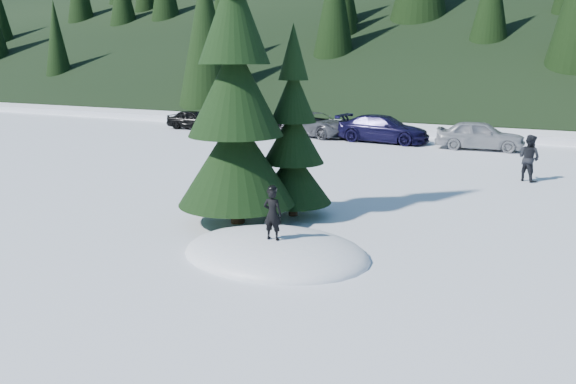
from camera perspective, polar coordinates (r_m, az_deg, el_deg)
The scene contains 11 objects.
ground at distance 13.04m, azimuth -1.25°, elevation -6.36°, with size 200.00×200.00×0.00m, color white.
snow_mound at distance 13.04m, azimuth -1.25°, elevation -6.36°, with size 4.48×3.52×0.96m, color white.
spruce_tall at distance 15.01m, azimuth -5.38°, elevation 9.13°, with size 3.20×3.20×8.60m.
spruce_short at distance 15.84m, azimuth 0.54°, elevation 4.97°, with size 2.20×2.20×5.37m.
child_skier at distance 12.40m, azimuth -1.59°, elevation -2.26°, with size 0.42×0.28×1.16m, color black.
adult_0 at distance 22.62m, azimuth 23.28°, elevation 3.19°, with size 0.84×0.66×1.73m, color black.
car_0 at distance 37.69m, azimuth -9.50°, elevation 7.27°, with size 1.48×3.69×1.26m, color black.
car_1 at distance 34.76m, azimuth -4.10°, elevation 6.96°, with size 1.36×3.90×1.29m, color #36090E.
car_2 at distance 33.63m, azimuth 2.75°, elevation 6.88°, with size 2.34×5.08×1.41m, color #4C4D54.
car_3 at distance 31.46m, azimuth 9.62°, elevation 6.35°, with size 2.07×5.10×1.48m, color black.
car_4 at distance 30.01m, azimuth 18.92°, elevation 5.49°, with size 1.73×4.30×1.46m, color #94969C.
Camera 1 is at (5.98, -10.74, 4.35)m, focal length 35.00 mm.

